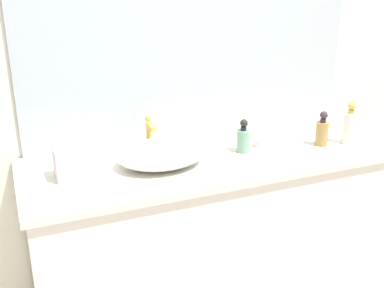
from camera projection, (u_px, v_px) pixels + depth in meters
The scene contains 10 objects.
bathroom_wall_rear at pixel (194, 55), 2.35m from camera, with size 6.00×0.06×2.60m, color silver.
vanity_counter at pixel (217, 239), 2.36m from camera, with size 1.77×0.60×0.90m.
wall_mirror_panel at pixel (194, 35), 2.27m from camera, with size 1.67×0.01×1.00m, color #B2BCC6.
sink_basin at pixel (162, 154), 2.07m from camera, with size 0.39×0.29×0.11m, color silver.
faucet at pixel (150, 132), 2.19m from camera, with size 0.03×0.12×0.17m.
soap_dispenser at pixel (349, 126), 2.30m from camera, with size 0.07×0.07×0.21m.
lotion_bottle at pixel (322, 131), 2.29m from camera, with size 0.06×0.06×0.17m.
perfume_bottle at pixel (243, 139), 2.21m from camera, with size 0.06×0.06×0.16m.
tissue_box at pixel (68, 161), 1.94m from camera, with size 0.11×0.11×0.17m.
candle_jar at pixel (260, 142), 2.30m from camera, with size 0.06×0.06×0.03m, color silver.
Camera 1 is at (-0.89, -1.45, 1.74)m, focal length 44.82 mm.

